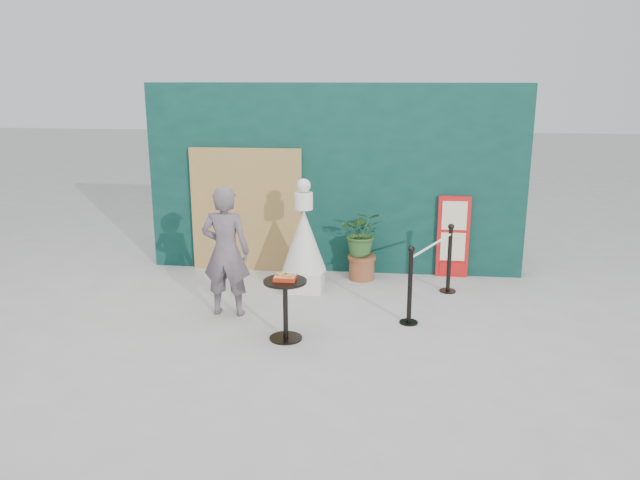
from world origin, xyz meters
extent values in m
plane|color=#ADAAA5|center=(0.00, 0.00, 0.00)|extent=(60.00, 60.00, 0.00)
cube|color=#0A302C|center=(0.00, 3.15, 1.50)|extent=(6.00, 0.30, 3.00)
cube|color=tan|center=(-1.40, 2.94, 1.00)|extent=(1.80, 0.08, 2.00)
imported|color=#685961|center=(-1.22, 0.96, 0.87)|extent=(0.64, 0.42, 1.74)
cube|color=red|center=(1.90, 2.96, 0.65)|extent=(0.50, 0.06, 1.30)
cube|color=beige|center=(1.90, 2.92, 1.00)|extent=(0.38, 0.02, 0.45)
cube|color=beige|center=(1.90, 2.92, 0.50)|extent=(0.38, 0.02, 0.45)
cube|color=red|center=(1.90, 2.92, 0.15)|extent=(0.38, 0.02, 0.18)
cube|color=white|center=(-0.34, 2.06, 0.15)|extent=(0.56, 0.56, 0.31)
cone|color=silver|center=(-0.34, 2.06, 0.77)|extent=(0.65, 0.65, 0.92)
cylinder|color=white|center=(-0.34, 2.06, 1.35)|extent=(0.27, 0.27, 0.24)
sphere|color=white|center=(-0.34, 2.06, 1.57)|extent=(0.20, 0.20, 0.20)
cylinder|color=black|center=(-0.30, 0.23, 0.01)|extent=(0.40, 0.40, 0.02)
cylinder|color=black|center=(-0.30, 0.23, 0.36)|extent=(0.06, 0.06, 0.72)
cylinder|color=black|center=(-0.30, 0.23, 0.73)|extent=(0.52, 0.52, 0.03)
cube|color=red|center=(-0.30, 0.23, 0.78)|extent=(0.26, 0.19, 0.05)
cube|color=red|center=(-0.30, 0.23, 0.80)|extent=(0.24, 0.17, 0.00)
cube|color=tan|center=(-0.34, 0.24, 0.82)|extent=(0.15, 0.14, 0.02)
cube|color=#BE9245|center=(-0.25, 0.21, 0.82)|extent=(0.13, 0.13, 0.02)
cone|color=yellow|center=(-0.28, 0.28, 0.83)|extent=(0.06, 0.06, 0.06)
cylinder|color=brown|center=(0.49, 2.66, 0.16)|extent=(0.40, 0.40, 0.33)
cylinder|color=brown|center=(0.49, 2.66, 0.36)|extent=(0.44, 0.44, 0.05)
imported|color=#2C5524|center=(0.49, 2.66, 0.75)|extent=(0.65, 0.56, 0.72)
cylinder|color=black|center=(1.19, 0.91, 0.01)|extent=(0.24, 0.24, 0.02)
cylinder|color=black|center=(1.19, 0.91, 0.48)|extent=(0.06, 0.06, 0.96)
sphere|color=black|center=(1.19, 0.91, 0.99)|extent=(0.09, 0.09, 0.09)
cylinder|color=black|center=(1.79, 2.21, 0.01)|extent=(0.24, 0.24, 0.02)
cylinder|color=black|center=(1.79, 2.21, 0.48)|extent=(0.06, 0.06, 0.96)
sphere|color=black|center=(1.79, 2.21, 0.99)|extent=(0.09, 0.09, 0.09)
cylinder|color=white|center=(1.49, 1.56, 0.88)|extent=(0.63, 1.31, 0.03)
camera|label=1|loc=(0.93, -6.70, 3.09)|focal=35.00mm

